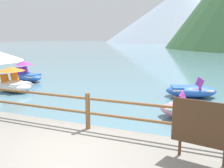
% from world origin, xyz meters
% --- Properties ---
extents(ground_plane, '(200.00, 200.00, 0.00)m').
position_xyz_m(ground_plane, '(0.00, 40.00, 0.00)').
color(ground_plane, slate).
extents(dock_railing, '(23.92, 0.12, 0.95)m').
position_xyz_m(dock_railing, '(0.00, 1.55, 0.98)').
color(dock_railing, brown).
rests_on(dock_railing, promenade_dock).
extents(sign_board, '(1.17, 0.25, 1.19)m').
position_xyz_m(sign_board, '(2.77, 0.88, 1.13)').
color(sign_board, silver).
rests_on(sign_board, promenade_dock).
extents(pedal_boat_1, '(2.59, 1.57, 1.24)m').
position_xyz_m(pedal_boat_1, '(-7.79, 8.17, 0.40)').
color(pedal_boat_1, blue).
rests_on(pedal_boat_1, ground).
extents(pedal_boat_2, '(2.62, 2.00, 1.24)m').
position_xyz_m(pedal_boat_2, '(-6.47, 5.72, 0.42)').
color(pedal_boat_2, white).
rests_on(pedal_boat_2, ground).
extents(pedal_boat_3, '(2.51, 1.78, 0.88)m').
position_xyz_m(pedal_boat_3, '(2.12, 7.74, 0.29)').
color(pedal_boat_3, blue).
rests_on(pedal_boat_3, ground).
extents(pedal_boat_4, '(2.23, 1.17, 0.87)m').
position_xyz_m(pedal_boat_4, '(2.43, 4.52, 0.29)').
color(pedal_boat_4, pink).
rests_on(pedal_boat_4, ground).
extents(distant_peak, '(71.35, 71.35, 24.74)m').
position_xyz_m(distant_peak, '(-11.07, 118.58, 12.37)').
color(distant_peak, '#93A3B7').
rests_on(distant_peak, ground).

